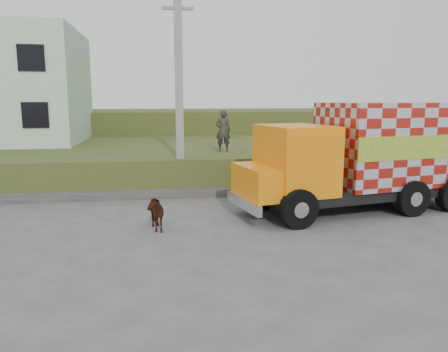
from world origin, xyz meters
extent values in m
plane|color=#474749|center=(0.00, 0.00, 0.00)|extent=(120.00, 120.00, 0.00)
cube|color=#314E1A|center=(0.00, 10.00, 0.75)|extent=(40.00, 12.00, 1.50)
cube|color=#314E1A|center=(0.00, 22.00, 1.50)|extent=(40.00, 12.00, 3.00)
cube|color=#595651|center=(-2.00, 4.20, 0.20)|extent=(16.00, 0.50, 0.40)
cube|color=gray|center=(-1.00, 4.60, 4.00)|extent=(0.30, 0.30, 8.00)
cube|color=gray|center=(-1.00, 4.60, 7.20)|extent=(1.20, 0.12, 0.12)
cube|color=black|center=(5.08, 1.27, 0.71)|extent=(7.73, 3.76, 0.38)
cube|color=orange|center=(2.52, 0.78, 1.91)|extent=(2.40, 2.83, 2.18)
cube|color=orange|center=(1.29, 0.54, 1.25)|extent=(1.50, 2.45, 0.98)
cube|color=silver|center=(6.37, 1.52, 2.29)|extent=(5.42, 3.52, 2.83)
cube|color=yellow|center=(6.62, 0.21, 2.29)|extent=(4.93, 0.99, 0.76)
cube|color=yellow|center=(6.12, 2.82, 2.29)|extent=(4.93, 0.99, 0.76)
cube|color=silver|center=(0.75, 0.44, 0.60)|extent=(0.64, 2.49, 0.33)
cylinder|color=black|center=(2.22, -0.56, 0.60)|extent=(1.25, 0.60, 1.20)
cylinder|color=black|center=(1.74, 1.90, 0.60)|extent=(1.25, 0.60, 1.20)
cylinder|color=black|center=(6.39, 0.25, 0.60)|extent=(1.25, 0.60, 1.20)
cylinder|color=black|center=(5.92, 2.71, 0.60)|extent=(1.25, 0.60, 1.20)
cylinder|color=black|center=(7.63, 3.04, 0.60)|extent=(1.25, 0.60, 1.20)
imported|color=#371B0D|center=(-2.06, -0.03, 0.54)|extent=(0.85, 1.38, 1.09)
imported|color=#2C2B27|center=(1.05, 6.71, 2.43)|extent=(0.72, 0.51, 1.87)
camera|label=1|loc=(-1.89, -12.71, 3.80)|focal=35.00mm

